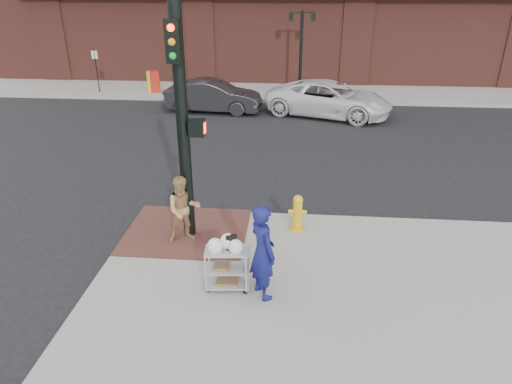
# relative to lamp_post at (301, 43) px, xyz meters

# --- Properties ---
(ground) EXTENTS (220.00, 220.00, 0.00)m
(ground) POSITION_rel_lamp_post_xyz_m (-2.00, -16.00, -2.62)
(ground) COLOR black
(ground) RESTS_ON ground
(sidewalk_far) EXTENTS (65.00, 36.00, 0.15)m
(sidewalk_far) POSITION_rel_lamp_post_xyz_m (10.50, 16.00, -2.54)
(sidewalk_far) COLOR gray
(sidewalk_far) RESTS_ON ground
(brick_curb_ramp) EXTENTS (2.80, 2.40, 0.01)m
(brick_curb_ramp) POSITION_rel_lamp_post_xyz_m (-2.60, -15.10, -2.46)
(brick_curb_ramp) COLOR #533027
(brick_curb_ramp) RESTS_ON sidewalk_near
(lamp_post) EXTENTS (1.32, 0.22, 4.00)m
(lamp_post) POSITION_rel_lamp_post_xyz_m (0.00, 0.00, 0.00)
(lamp_post) COLOR black
(lamp_post) RESTS_ON sidewalk_far
(parking_sign) EXTENTS (0.05, 0.05, 2.20)m
(parking_sign) POSITION_rel_lamp_post_xyz_m (-10.50, -1.00, -1.37)
(parking_sign) COLOR black
(parking_sign) RESTS_ON sidewalk_far
(traffic_signal_pole) EXTENTS (0.61, 0.51, 5.00)m
(traffic_signal_pole) POSITION_rel_lamp_post_xyz_m (-2.48, -15.23, 0.21)
(traffic_signal_pole) COLOR black
(traffic_signal_pole) RESTS_ON sidewalk_near
(woman_blue) EXTENTS (0.74, 0.81, 1.85)m
(woman_blue) POSITION_rel_lamp_post_xyz_m (-0.66, -17.30, -1.54)
(woman_blue) COLOR #111557
(woman_blue) RESTS_ON sidewalk_near
(pedestrian_tan) EXTENTS (0.91, 0.81, 1.54)m
(pedestrian_tan) POSITION_rel_lamp_post_xyz_m (-2.54, -15.49, -1.70)
(pedestrian_tan) COLOR #AA7D50
(pedestrian_tan) RESTS_ON sidewalk_near
(sedan_dark) EXTENTS (4.44, 1.85, 1.43)m
(sedan_dark) POSITION_rel_lamp_post_xyz_m (-3.92, -3.86, -1.90)
(sedan_dark) COLOR black
(sedan_dark) RESTS_ON ground
(minivan_white) EXTENTS (5.94, 4.13, 1.51)m
(minivan_white) POSITION_rel_lamp_post_xyz_m (1.30, -4.09, -1.87)
(minivan_white) COLOR silver
(minivan_white) RESTS_ON ground
(utility_cart) EXTENTS (0.85, 0.53, 1.12)m
(utility_cart) POSITION_rel_lamp_post_xyz_m (-1.34, -17.15, -1.96)
(utility_cart) COLOR #9B9CA0
(utility_cart) RESTS_ON sidewalk_near
(fire_hydrant) EXTENTS (0.42, 0.30, 0.90)m
(fire_hydrant) POSITION_rel_lamp_post_xyz_m (-0.04, -14.81, -2.01)
(fire_hydrant) COLOR gold
(fire_hydrant) RESTS_ON sidewalk_near
(newsbox_red) EXTENTS (0.55, 0.52, 1.10)m
(newsbox_red) POSITION_rel_lamp_post_xyz_m (-7.52, -0.79, -1.92)
(newsbox_red) COLOR #B32114
(newsbox_red) RESTS_ON sidewalk_far
(newsbox_yellow) EXTENTS (0.48, 0.44, 1.08)m
(newsbox_yellow) POSITION_rel_lamp_post_xyz_m (-7.68, -0.76, -1.93)
(newsbox_yellow) COLOR gold
(newsbox_yellow) RESTS_ON sidewalk_far
(newsbox_blue) EXTENTS (0.49, 0.45, 1.12)m
(newsbox_blue) POSITION_rel_lamp_post_xyz_m (-6.18, -0.67, -1.91)
(newsbox_blue) COLOR #1922A5
(newsbox_blue) RESTS_ON sidewalk_far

